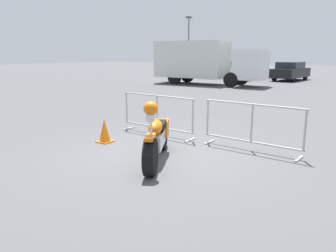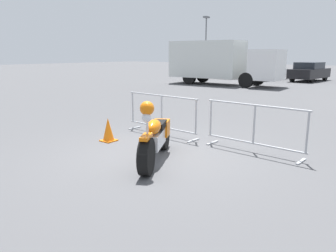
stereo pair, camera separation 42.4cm
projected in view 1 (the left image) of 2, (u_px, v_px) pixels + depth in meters
name	position (u px, v px, depth m)	size (l,w,h in m)	color
ground_plane	(162.00, 155.00, 7.07)	(120.00, 120.00, 0.00)	#4C4C4F
motorcycle	(157.00, 137.00, 6.58)	(1.29, 2.14, 1.32)	black
crowd_barrier_near	(157.00, 114.00, 8.72)	(2.37, 0.56, 1.07)	#9EA0A5
crowd_barrier_far	(252.00, 126.00, 7.27)	(2.37, 0.56, 1.07)	#9EA0A5
box_truck	(203.00, 61.00, 22.75)	(7.80, 2.63, 2.98)	silver
parked_car_tan	(218.00, 69.00, 29.41)	(2.09, 4.32, 1.42)	tan
parked_car_white	(250.00, 71.00, 27.46)	(1.99, 4.11, 1.35)	white
parked_car_black	(290.00, 71.00, 26.24)	(2.16, 4.47, 1.47)	black
traffic_cone	(105.00, 131.00, 8.02)	(0.34, 0.34, 0.59)	orange
street_lamp	(189.00, 37.00, 32.61)	(0.36, 0.70, 5.68)	#595B60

